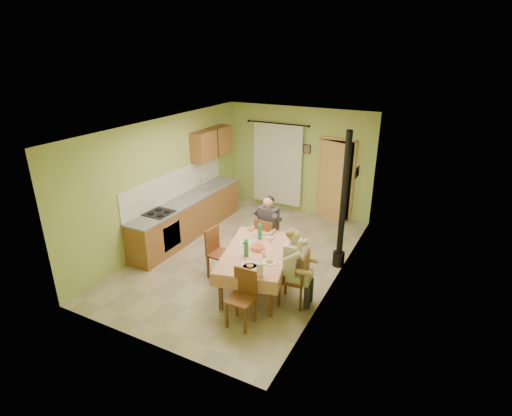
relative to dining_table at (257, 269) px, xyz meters
The scene contains 17 objects.
floor 1.22m from the dining_table, 131.28° to the left, with size 4.00×6.00×0.01m, color tan.
room_shell 1.85m from the dining_table, 131.28° to the left, with size 4.04×6.04×2.82m.
kitchen_run 2.78m from the dining_table, 152.76° to the left, with size 0.64×3.64×1.56m.
upper_cabinets 3.97m from the dining_table, 135.15° to the left, with size 0.35×1.40×0.70m, color brown.
curtain 4.09m from the dining_table, 109.24° to the left, with size 1.70×0.07×2.22m.
doorway 3.85m from the dining_table, 85.91° to the left, with size 0.96×0.33×2.15m.
dining_table is the anchor object (origin of this frame).
tableware 0.46m from the dining_table, 65.18° to the right, with size 0.96×1.51×0.33m.
chair_far 1.03m from the dining_table, 105.18° to the left, with size 0.43×0.43×0.97m.
chair_near 1.12m from the dining_table, 75.75° to the right, with size 0.40×0.40×0.95m.
chair_right 0.82m from the dining_table, 10.53° to the right, with size 0.48×0.48×1.00m.
chair_left 0.82m from the dining_table, behind, with size 0.45×0.45×0.99m.
man_far 1.16m from the dining_table, 104.95° to the left, with size 0.59×0.47×1.39m.
man_right 0.95m from the dining_table, 10.83° to the right, with size 0.50×0.61×1.39m.
stove_flue 1.97m from the dining_table, 52.46° to the left, with size 0.24×0.24×2.80m.
picture_back 4.11m from the dining_table, 97.67° to the left, with size 0.19×0.03×0.23m, color black.
picture_right 2.81m from the dining_table, 59.89° to the left, with size 0.03×0.31×0.21m, color brown.
Camera 1 is at (3.69, -6.57, 4.21)m, focal length 28.00 mm.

